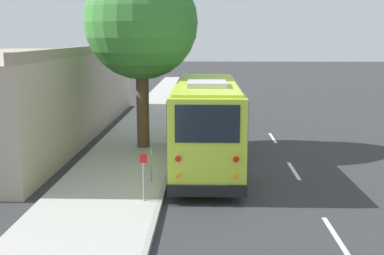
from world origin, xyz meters
TOP-DOWN VIEW (x-y plane):
  - ground_plane at (0.00, 0.00)m, footprint 160.00×160.00m
  - sidewalk_slab at (0.00, 3.85)m, footprint 80.00×3.60m
  - curb_strip at (0.00, 1.97)m, footprint 80.00×0.14m
  - shuttle_bus at (-0.20, 0.59)m, footprint 9.02×2.67m
  - parked_sedan_gray at (10.43, 1.09)m, footprint 4.36×1.71m
  - parked_sedan_white at (16.34, 0.80)m, footprint 4.60×1.80m
  - parked_sedan_navy at (23.20, 1.02)m, footprint 4.55×1.87m
  - street_tree at (2.69, 3.41)m, footprint 4.85×4.85m
  - sign_post_near at (-4.66, 2.44)m, footprint 0.06×0.22m
  - sign_post_far at (-2.75, 2.44)m, footprint 0.06×0.06m
  - fire_hydrant at (6.66, 2.59)m, footprint 0.22×0.22m
  - building_backdrop at (5.97, 10.57)m, footprint 20.85×8.76m
  - lane_stripe_behind at (-6.68, -2.73)m, footprint 2.40×0.14m
  - lane_stripe_mid at (-0.68, -2.73)m, footprint 2.40×0.14m
  - lane_stripe_ahead at (5.32, -2.73)m, footprint 2.40×0.14m

SIDE VIEW (x-z plane):
  - ground_plane at x=0.00m, z-range 0.00..0.00m
  - lane_stripe_behind at x=-6.68m, z-range 0.00..0.01m
  - lane_stripe_mid at x=-0.68m, z-range 0.00..0.01m
  - lane_stripe_ahead at x=5.32m, z-range 0.00..0.01m
  - sidewalk_slab at x=0.00m, z-range 0.00..0.15m
  - curb_strip at x=0.00m, z-range 0.00..0.15m
  - fire_hydrant at x=6.66m, z-range 0.15..0.96m
  - parked_sedan_gray at x=10.43m, z-range -0.05..1.22m
  - parked_sedan_white at x=16.34m, z-range -0.05..1.23m
  - parked_sedan_navy at x=23.20m, z-range -0.05..1.28m
  - sign_post_far at x=-2.75m, z-range 0.15..1.30m
  - sign_post_near at x=-4.66m, z-range 0.17..1.63m
  - shuttle_bus at x=-0.20m, z-range 0.13..3.61m
  - building_backdrop at x=5.97m, z-range -0.19..4.36m
  - street_tree at x=2.69m, z-range 1.60..10.19m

